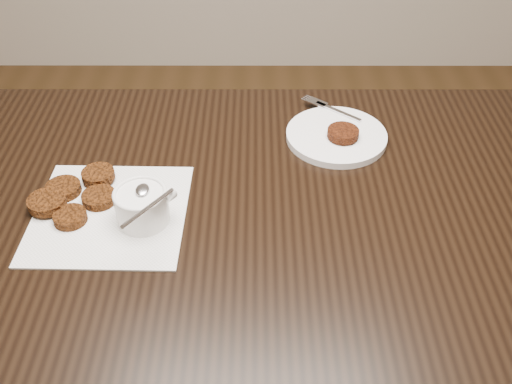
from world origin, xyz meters
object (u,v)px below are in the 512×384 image
(sauce_ramekin, at_px, (139,192))
(plate_with_patty, at_px, (337,133))
(napkin, at_px, (110,213))
(table, at_px, (263,334))

(sauce_ramekin, xyz_separation_m, plate_with_patty, (0.36, 0.25, -0.05))
(plate_with_patty, bearing_deg, napkin, -151.39)
(plate_with_patty, bearing_deg, table, -125.10)
(table, height_order, sauce_ramekin, sauce_ramekin)
(table, xyz_separation_m, napkin, (-0.27, -0.02, 0.38))
(plate_with_patty, bearing_deg, sauce_ramekin, -145.41)
(napkin, xyz_separation_m, sauce_ramekin, (0.06, -0.02, 0.07))
(table, distance_m, napkin, 0.47)
(napkin, distance_m, plate_with_patty, 0.48)
(table, bearing_deg, sauce_ramekin, -170.62)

